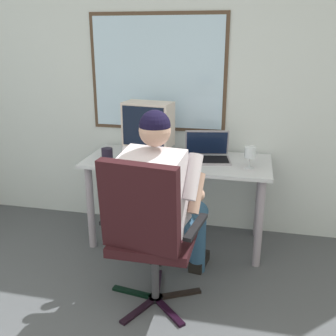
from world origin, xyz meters
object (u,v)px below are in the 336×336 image
(crt_monitor, at_px, (148,125))
(wine_glass, at_px, (250,153))
(coffee_mug, at_px, (107,154))
(office_chair, at_px, (148,228))
(laptop, at_px, (207,152))
(desk, at_px, (177,173))
(person_seated, at_px, (163,199))

(crt_monitor, distance_m, wine_glass, 0.85)
(crt_monitor, bearing_deg, coffee_mug, -149.05)
(office_chair, height_order, laptop, office_chair)
(desk, distance_m, crt_monitor, 0.46)
(desk, relative_size, person_seated, 1.16)
(laptop, distance_m, coffee_mug, 0.80)
(laptop, bearing_deg, person_seated, -105.02)
(office_chair, distance_m, crt_monitor, 1.08)
(laptop, height_order, coffee_mug, laptop)
(office_chair, height_order, wine_glass, office_chair)
(desk, relative_size, office_chair, 1.43)
(person_seated, bearing_deg, laptop, 74.98)
(person_seated, bearing_deg, crt_monitor, 112.01)
(office_chair, bearing_deg, laptop, 76.85)
(office_chair, distance_m, person_seated, 0.27)
(office_chair, bearing_deg, wine_glass, 55.63)
(desk, distance_m, office_chair, 0.92)
(desk, xyz_separation_m, person_seated, (0.04, -0.67, 0.06))
(desk, xyz_separation_m, crt_monitor, (-0.25, 0.04, 0.38))
(wine_glass, bearing_deg, crt_monitor, 170.80)
(person_seated, xyz_separation_m, coffee_mug, (-0.58, 0.53, 0.11))
(person_seated, xyz_separation_m, wine_glass, (0.53, 0.58, 0.17))
(desk, xyz_separation_m, office_chair, (0.00, -0.92, -0.03))
(laptop, bearing_deg, desk, -165.11)
(wine_glass, bearing_deg, laptop, 155.65)
(crt_monitor, xyz_separation_m, laptop, (0.48, 0.02, -0.20))
(person_seated, distance_m, crt_monitor, 0.83)
(laptop, xyz_separation_m, coffee_mug, (-0.78, -0.20, -0.01))
(laptop, xyz_separation_m, wine_glass, (0.34, -0.15, 0.05))
(crt_monitor, distance_m, laptop, 0.52)
(person_seated, height_order, crt_monitor, person_seated)
(desk, distance_m, person_seated, 0.67)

